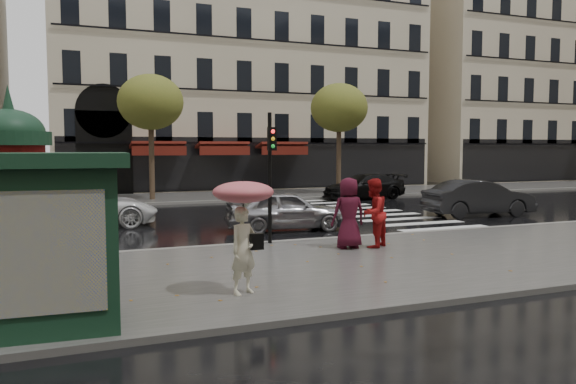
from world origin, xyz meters
name	(u,v)px	position (x,y,z in m)	size (l,w,h in m)	color
ground	(347,263)	(0.00, 0.00, 0.00)	(160.00, 160.00, 0.00)	black
near_sidewalk	(357,265)	(0.00, -0.50, 0.06)	(90.00, 7.00, 0.12)	#474744
far_sidewalk	(186,197)	(0.00, 19.00, 0.06)	(90.00, 6.00, 0.12)	#474744
near_kerb	(299,242)	(0.00, 3.00, 0.07)	(90.00, 0.25, 0.14)	slate
far_kerb	(198,202)	(0.00, 16.00, 0.07)	(90.00, 0.25, 0.14)	slate
zebra_crossing	(365,212)	(6.00, 9.60, 0.01)	(3.60, 11.75, 0.01)	silver
bldg_far_corner	(233,36)	(6.00, 30.00, 11.31)	(26.00, 14.00, 22.90)	#B7A88C
bldg_far_right	(516,58)	(34.00, 30.00, 11.31)	(24.00, 14.00, 22.90)	#B7A88C
tree_far_left	(151,103)	(-2.00, 18.00, 5.17)	(3.40, 3.40, 6.64)	#38281C
tree_far_right	(339,108)	(9.00, 18.00, 5.17)	(3.40, 3.40, 6.64)	#38281C
woman_umbrella	(244,217)	(-3.33, -2.24, 1.54)	(1.12, 1.12, 2.16)	beige
woman_red	(373,213)	(1.39, 1.11, 1.06)	(0.91, 0.71, 1.88)	#A51414
man_burgundy	(349,213)	(0.71, 1.24, 1.07)	(0.93, 0.61, 1.91)	#410D1C
morris_column	(12,196)	(-7.26, -0.74, 1.95)	(1.42, 1.42, 3.83)	#143320
traffic_light	(271,165)	(-0.97, 2.73, 2.35)	(0.24, 0.34, 3.68)	black
newsstand	(53,238)	(-6.54, -3.00, 1.47)	(2.29, 1.97, 2.62)	#143320
car_silver	(286,210)	(0.66, 5.68, 0.70)	(1.64, 4.09, 1.39)	#99989D
car_darkgrey	(479,198)	(9.54, 6.41, 0.75)	(1.58, 4.54, 1.50)	black
car_white	(85,208)	(-5.69, 9.01, 0.70)	(2.34, 5.06, 1.41)	white
car_black	(364,187)	(9.03, 15.00, 0.69)	(1.94, 4.78, 1.39)	black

